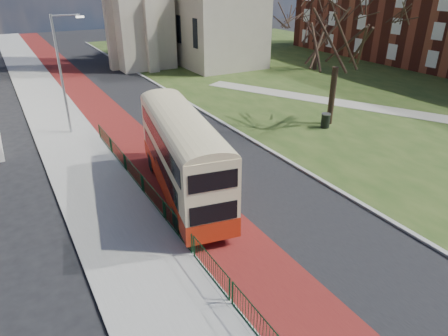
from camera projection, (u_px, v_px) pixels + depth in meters
ground at (266, 247)px, 16.83m from camera, size 160.00×160.00×0.00m
road_carriageway at (142, 113)px, 33.14m from camera, size 9.00×120.00×0.01m
bus_lane at (109, 118)px, 31.94m from camera, size 3.40×120.00×0.01m
pavement_west at (59, 126)px, 30.22m from camera, size 4.00×120.00×0.12m
kerb_west at (86, 121)px, 31.11m from camera, size 0.25×120.00×0.13m
kerb_east at (182, 99)px, 36.73m from camera, size 0.25×80.00×0.13m
grass_green at (341, 75)px, 45.63m from camera, size 40.00×80.00×0.04m
footpath at (392, 111)px, 33.55m from camera, size 18.84×32.82×0.03m
pedestrian_railing at (164, 210)px, 18.40m from camera, size 0.07×24.00×1.12m
brick_terrace at (448, 9)px, 47.38m from camera, size 10.30×44.30×13.50m
streetlamp at (63, 70)px, 26.97m from camera, size 2.13×0.18×8.00m
bus at (182, 152)px, 19.82m from camera, size 4.12×10.35×4.22m
winter_tree_near at (342, 17)px, 27.41m from camera, size 8.92×8.92×11.12m
winter_tree_far at (319, 22)px, 46.13m from camera, size 5.61×5.61×7.87m
litter_bin at (325, 121)px, 29.69m from camera, size 0.70×0.70×1.09m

